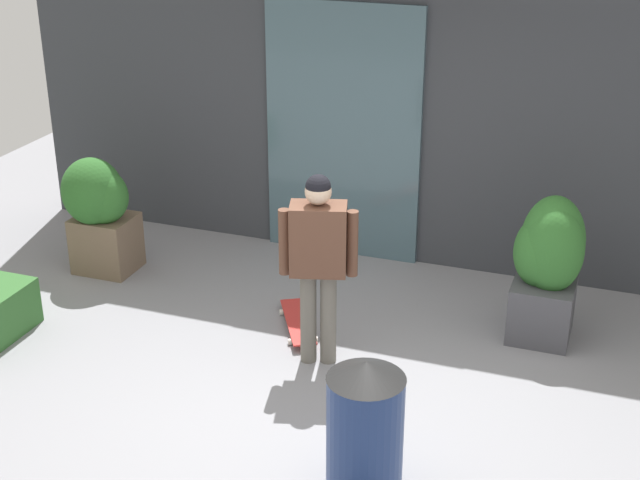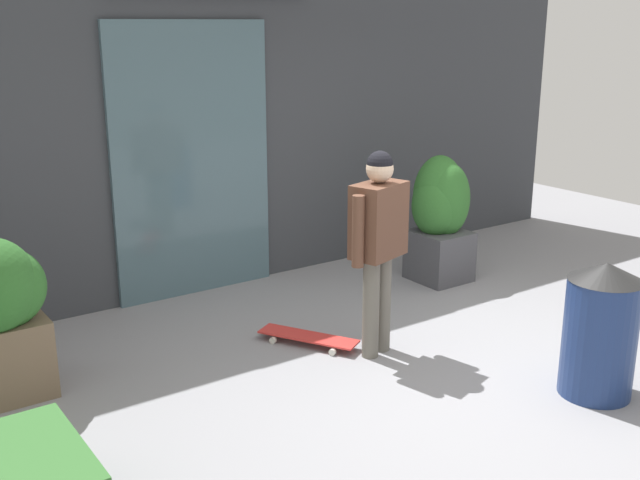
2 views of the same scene
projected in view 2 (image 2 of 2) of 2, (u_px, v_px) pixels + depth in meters
The scene contains 6 objects.
ground_plane at pixel (449, 372), 5.63m from camera, with size 12.00×12.00×0.00m, color gray.
building_facade at pixel (251, 112), 7.37m from camera, with size 8.27×0.31×3.33m.
skateboarder at pixel (378, 234), 5.69m from camera, with size 0.59×0.37×1.60m.
skateboard at pixel (308, 337), 6.10m from camera, with size 0.59×0.82×0.08m.
planter_box_left at pixel (440, 212), 7.49m from camera, with size 0.58×0.59×1.26m.
trash_bin at pixel (600, 329), 5.17m from camera, with size 0.51×0.51×0.96m.
Camera 2 is at (-3.74, -3.65, 2.51)m, focal length 42.43 mm.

